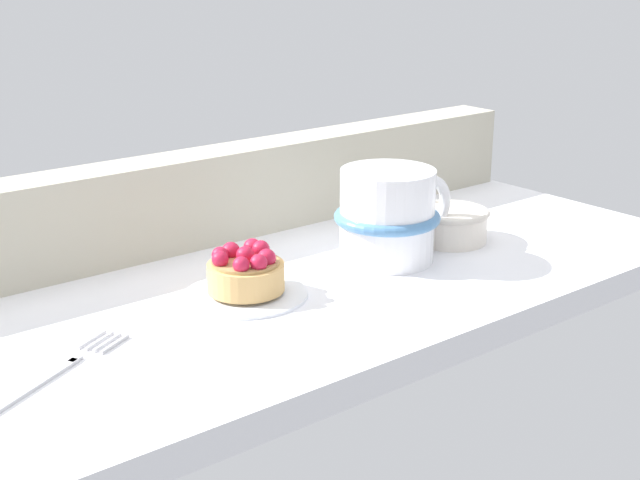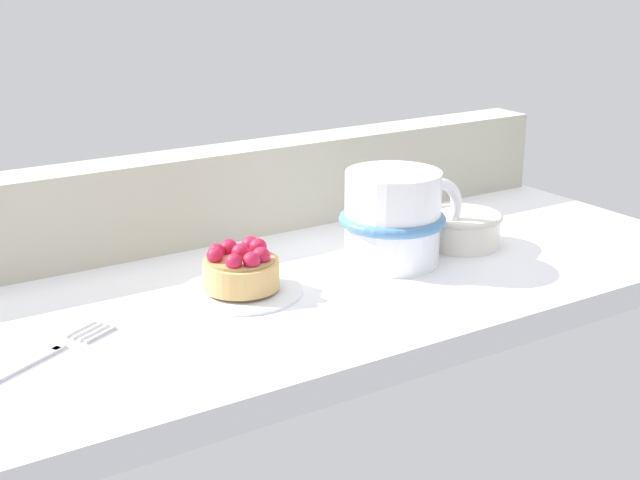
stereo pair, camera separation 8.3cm
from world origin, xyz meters
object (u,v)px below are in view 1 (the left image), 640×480
at_px(dessert_fork, 54,372).
at_px(sugar_bowl, 450,224).
at_px(coffee_mug, 389,215).
at_px(raspberry_tart, 246,271).
at_px(dessert_plate, 246,293).

relative_size(dessert_fork, sugar_bowl, 1.78).
bearing_deg(coffee_mug, raspberry_tart, 177.57).
relative_size(raspberry_tart, dessert_fork, 0.47).
height_order(coffee_mug, dessert_fork, coffee_mug).
bearing_deg(raspberry_tart, coffee_mug, -2.43).
bearing_deg(raspberry_tart, dessert_plate, -148.88).
height_order(dessert_plate, dessert_fork, same).
bearing_deg(coffee_mug, dessert_plate, 177.62).
bearing_deg(dessert_fork, coffee_mug, 5.27).
xyz_separation_m(raspberry_tart, sugar_bowl, (0.26, -0.00, -0.01)).
bearing_deg(sugar_bowl, coffee_mug, -178.57).
distance_m(dessert_fork, sugar_bowl, 0.46).
distance_m(coffee_mug, dessert_fork, 0.37).
relative_size(raspberry_tart, coffee_mug, 0.49).
bearing_deg(sugar_bowl, dessert_plate, 178.97).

